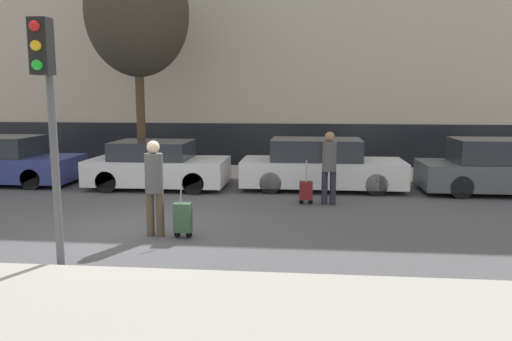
% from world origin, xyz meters
% --- Properties ---
extents(ground_plane, '(80.00, 80.00, 0.00)m').
position_xyz_m(ground_plane, '(0.00, 0.00, 0.00)').
color(ground_plane, '#4C4C4F').
extents(sidewalk_near, '(28.00, 2.50, 0.12)m').
position_xyz_m(sidewalk_near, '(0.00, -3.75, 0.06)').
color(sidewalk_near, '#A39E93').
rests_on(sidewalk_near, ground_plane).
extents(sidewalk_far, '(28.00, 3.00, 0.12)m').
position_xyz_m(sidewalk_far, '(0.00, 7.00, 0.06)').
color(sidewalk_far, '#A39E93').
rests_on(sidewalk_far, ground_plane).
extents(building_facade, '(28.00, 2.24, 11.49)m').
position_xyz_m(building_facade, '(0.00, 10.29, 5.73)').
color(building_facade, '#B7AD99').
rests_on(building_facade, ground_plane).
extents(parked_car_1, '(3.92, 1.91, 1.35)m').
position_xyz_m(parked_car_1, '(-1.00, 4.46, 0.64)').
color(parked_car_1, silver).
rests_on(parked_car_1, ground_plane).
extents(parked_car_2, '(4.54, 1.78, 1.43)m').
position_xyz_m(parked_car_2, '(3.67, 4.68, 0.67)').
color(parked_car_2, silver).
rests_on(parked_car_2, ground_plane).
extents(parked_car_3, '(4.59, 1.77, 1.49)m').
position_xyz_m(parked_car_3, '(8.64, 4.53, 0.69)').
color(parked_car_3, '#4C5156').
rests_on(parked_car_3, ground_plane).
extents(pedestrian_left, '(0.35, 0.34, 1.82)m').
position_xyz_m(pedestrian_left, '(0.43, -0.44, 1.04)').
color(pedestrian_left, '#4C4233').
rests_on(pedestrian_left, ground_plane).
extents(trolley_left, '(0.34, 0.29, 1.21)m').
position_xyz_m(trolley_left, '(0.97, -0.50, 0.39)').
color(trolley_left, '#335138').
rests_on(trolley_left, ground_plane).
extents(pedestrian_right, '(0.35, 0.34, 1.79)m').
position_xyz_m(pedestrian_right, '(3.82, 2.67, 1.02)').
color(pedestrian_right, '#23232D').
rests_on(pedestrian_right, ground_plane).
extents(trolley_right, '(0.34, 0.29, 1.10)m').
position_xyz_m(trolley_right, '(3.27, 2.66, 0.34)').
color(trolley_right, maroon).
rests_on(trolley_right, ground_plane).
extents(traffic_light, '(0.28, 0.47, 3.75)m').
position_xyz_m(traffic_light, '(-0.54, -2.36, 2.67)').
color(traffic_light, '#515154').
rests_on(traffic_light, ground_plane).
extents(parked_bicycle, '(1.77, 0.06, 0.96)m').
position_xyz_m(parked_bicycle, '(-1.90, 7.26, 0.49)').
color(parked_bicycle, black).
rests_on(parked_bicycle, sidewalk_far).
extents(bare_tree_near_crossing, '(3.24, 3.24, 7.06)m').
position_xyz_m(bare_tree_near_crossing, '(-2.06, 6.31, 5.18)').
color(bare_tree_near_crossing, '#4C3826').
rests_on(bare_tree_near_crossing, sidewalk_far).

